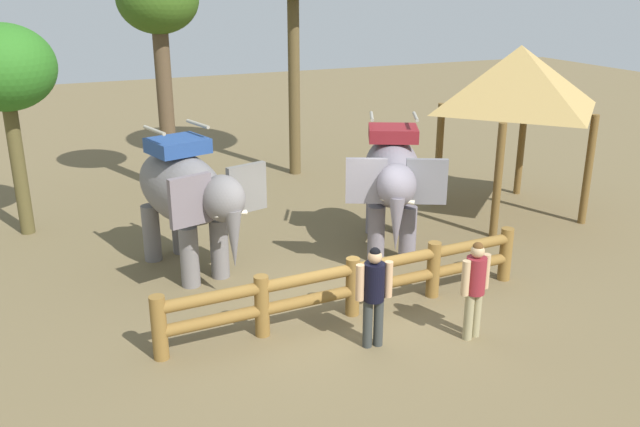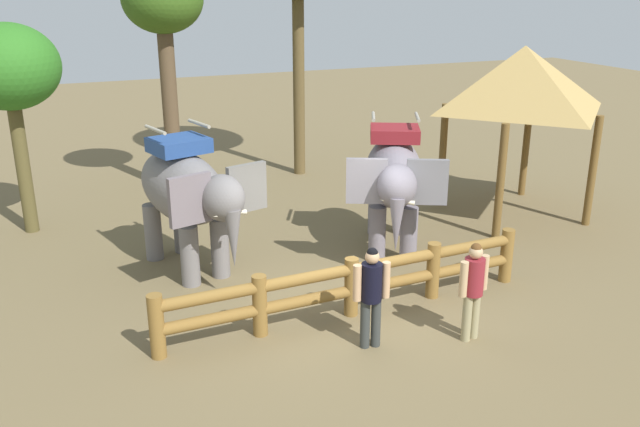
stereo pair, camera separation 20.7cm
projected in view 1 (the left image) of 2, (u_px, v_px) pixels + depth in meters
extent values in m
plane|color=brown|center=(347.00, 309.00, 11.94)|extent=(60.00, 60.00, 0.00)
cylinder|color=brown|center=(159.00, 328.00, 10.25)|extent=(0.24, 0.24, 1.05)
cylinder|color=brown|center=(262.00, 306.00, 10.93)|extent=(0.24, 0.24, 1.05)
cylinder|color=brown|center=(353.00, 287.00, 11.61)|extent=(0.24, 0.24, 1.05)
cylinder|color=brown|center=(433.00, 269.00, 12.28)|extent=(0.24, 0.24, 1.05)
cylinder|color=brown|center=(506.00, 254.00, 12.96)|extent=(0.24, 0.24, 1.05)
cylinder|color=brown|center=(353.00, 291.00, 11.63)|extent=(6.65, 0.47, 0.20)
cylinder|color=brown|center=(353.00, 269.00, 11.50)|extent=(6.65, 0.47, 0.20)
cylinder|color=slate|center=(219.00, 248.00, 13.06)|extent=(0.35, 0.35, 1.18)
cylinder|color=slate|center=(190.00, 257.00, 12.68)|extent=(0.35, 0.35, 1.18)
cylinder|color=slate|center=(180.00, 226.00, 14.23)|extent=(0.35, 0.35, 1.18)
cylinder|color=slate|center=(152.00, 233.00, 13.85)|extent=(0.35, 0.35, 1.18)
ellipsoid|color=slate|center=(181.00, 187.00, 13.09)|extent=(1.85, 2.88, 1.38)
ellipsoid|color=slate|center=(223.00, 198.00, 11.88)|extent=(0.96, 1.06, 0.84)
cube|color=slate|center=(247.00, 188.00, 12.29)|extent=(0.79, 0.33, 0.89)
cube|color=slate|center=(191.00, 201.00, 11.60)|extent=(0.79, 0.33, 0.89)
cone|color=slate|center=(234.00, 239.00, 11.88)|extent=(0.31, 0.31, 1.08)
cone|color=beige|center=(238.00, 213.00, 11.89)|extent=(0.37, 0.19, 0.15)
cone|color=beige|center=(223.00, 217.00, 11.71)|extent=(0.37, 0.19, 0.15)
cube|color=#264788|center=(178.00, 146.00, 12.82)|extent=(1.21, 1.12, 0.28)
cylinder|color=#A59E8C|center=(198.00, 124.00, 12.97)|extent=(0.28, 0.79, 0.07)
cylinder|color=#A59E8C|center=(154.00, 130.00, 12.43)|extent=(0.28, 0.79, 0.07)
cylinder|color=slate|center=(408.00, 234.00, 13.82)|extent=(0.35, 0.35, 1.17)
cylinder|color=slate|center=(376.00, 233.00, 13.85)|extent=(0.35, 0.35, 1.17)
cylinder|color=slate|center=(402.00, 209.00, 15.31)|extent=(0.35, 0.35, 1.17)
cylinder|color=slate|center=(374.00, 208.00, 15.33)|extent=(0.35, 0.35, 1.17)
ellipsoid|color=slate|center=(392.00, 171.00, 14.21)|extent=(2.20, 2.87, 1.36)
ellipsoid|color=slate|center=(397.00, 185.00, 12.69)|extent=(1.05, 1.11, 0.83)
cube|color=slate|center=(426.00, 182.00, 12.76)|extent=(0.75, 0.44, 0.88)
cube|color=slate|center=(366.00, 181.00, 12.80)|extent=(0.75, 0.44, 0.88)
cone|color=slate|center=(396.00, 224.00, 12.63)|extent=(0.31, 0.31, 1.07)
cone|color=beige|center=(405.00, 201.00, 12.56)|extent=(0.36, 0.24, 0.15)
cone|color=beige|center=(389.00, 201.00, 12.57)|extent=(0.36, 0.24, 0.15)
cube|color=maroon|center=(393.00, 133.00, 13.94)|extent=(1.27, 1.22, 0.27)
cylinder|color=#A59E8C|center=(416.00, 117.00, 13.81)|extent=(0.40, 0.74, 0.07)
cylinder|color=#A59E8C|center=(372.00, 116.00, 13.85)|extent=(0.40, 0.74, 0.07)
cylinder|color=#323635|center=(378.00, 322.00, 10.67)|extent=(0.15, 0.15, 0.81)
cylinder|color=#323635|center=(368.00, 324.00, 10.62)|extent=(0.15, 0.15, 0.81)
cylinder|color=black|center=(374.00, 282.00, 10.41)|extent=(0.37, 0.37, 0.62)
cylinder|color=tan|center=(388.00, 279.00, 10.46)|extent=(0.13, 0.13, 0.59)
cylinder|color=tan|center=(360.00, 283.00, 10.35)|extent=(0.13, 0.13, 0.59)
sphere|color=tan|center=(375.00, 257.00, 10.27)|extent=(0.22, 0.22, 0.22)
sphere|color=black|center=(375.00, 253.00, 10.25)|extent=(0.17, 0.17, 0.17)
cylinder|color=#9A8F66|center=(476.00, 314.00, 10.95)|extent=(0.15, 0.15, 0.79)
cylinder|color=#9A8F66|center=(469.00, 317.00, 10.85)|extent=(0.15, 0.15, 0.79)
cylinder|color=maroon|center=(476.00, 275.00, 10.67)|extent=(0.38, 0.38, 0.61)
cylinder|color=tan|center=(486.00, 271.00, 10.79)|extent=(0.13, 0.13, 0.58)
cylinder|color=tan|center=(466.00, 278.00, 10.54)|extent=(0.13, 0.13, 0.58)
sphere|color=tan|center=(478.00, 251.00, 10.53)|extent=(0.22, 0.22, 0.22)
sphere|color=#593819|center=(478.00, 247.00, 10.51)|extent=(0.17, 0.17, 0.17)
cylinder|color=brown|center=(521.00, 146.00, 17.90)|extent=(0.18, 0.18, 2.60)
cylinder|color=brown|center=(588.00, 170.00, 15.71)|extent=(0.18, 0.18, 2.60)
cylinder|color=brown|center=(439.00, 155.00, 17.05)|extent=(0.18, 0.18, 2.60)
cylinder|color=brown|center=(498.00, 181.00, 14.85)|extent=(0.18, 0.18, 2.60)
pyramid|color=tan|center=(519.00, 77.00, 15.70)|extent=(3.49, 3.49, 1.46)
cylinder|color=brown|center=(294.00, 80.00, 19.30)|extent=(0.33, 0.33, 5.48)
cylinder|color=brown|center=(18.00, 166.00, 15.00)|extent=(0.31, 0.31, 3.13)
ellipsoid|color=#2C6D1E|center=(3.00, 67.00, 14.29)|extent=(2.17, 2.17, 1.85)
cylinder|color=brown|center=(166.00, 110.00, 17.80)|extent=(0.41, 0.41, 4.46)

